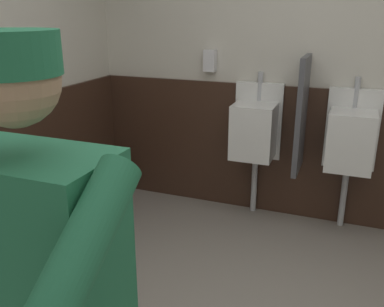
{
  "coord_description": "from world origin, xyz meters",
  "views": [
    {
      "loc": [
        0.33,
        -1.7,
        1.73
      ],
      "look_at": [
        -0.18,
        -0.4,
        1.25
      ],
      "focal_mm": 39.64,
      "sensor_mm": 36.0,
      "label": 1
    }
  ],
  "objects_px": {
    "urinal_middle": "(351,139)",
    "trash_bin": "(73,206)",
    "urinal_left": "(255,130)",
    "soap_dispenser": "(210,61)"
  },
  "relations": [
    {
      "from": "urinal_left",
      "to": "trash_bin",
      "type": "relative_size",
      "value": 1.87
    },
    {
      "from": "trash_bin",
      "to": "urinal_middle",
      "type": "bearing_deg",
      "value": 27.84
    },
    {
      "from": "urinal_left",
      "to": "trash_bin",
      "type": "xyz_separation_m",
      "value": [
        -1.13,
        -0.99,
        -0.45
      ]
    },
    {
      "from": "urinal_middle",
      "to": "trash_bin",
      "type": "xyz_separation_m",
      "value": [
        -1.88,
        -0.99,
        -0.45
      ]
    },
    {
      "from": "urinal_left",
      "to": "trash_bin",
      "type": "height_order",
      "value": "urinal_left"
    },
    {
      "from": "urinal_left",
      "to": "urinal_middle",
      "type": "relative_size",
      "value": 1.0
    },
    {
      "from": "soap_dispenser",
      "to": "urinal_left",
      "type": "bearing_deg",
      "value": -15.19
    },
    {
      "from": "urinal_middle",
      "to": "soap_dispenser",
      "type": "distance_m",
      "value": 1.31
    },
    {
      "from": "trash_bin",
      "to": "urinal_left",
      "type": "bearing_deg",
      "value": 41.34
    },
    {
      "from": "urinal_left",
      "to": "soap_dispenser",
      "type": "xyz_separation_m",
      "value": [
        -0.44,
        0.12,
        0.53
      ]
    }
  ]
}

